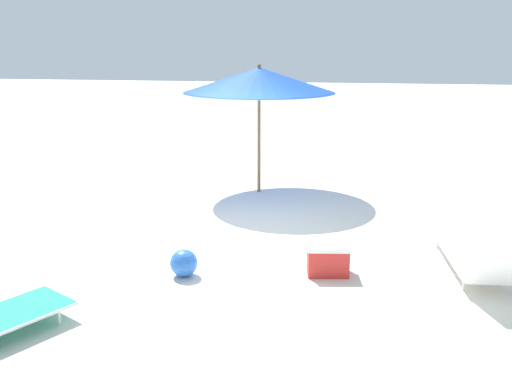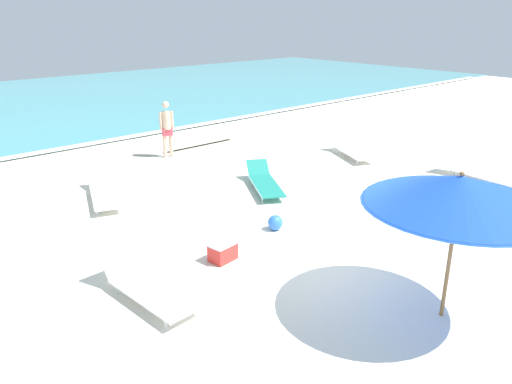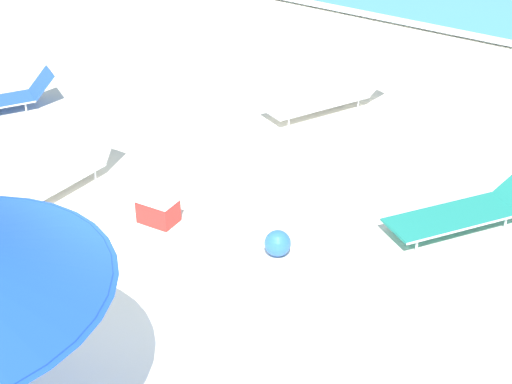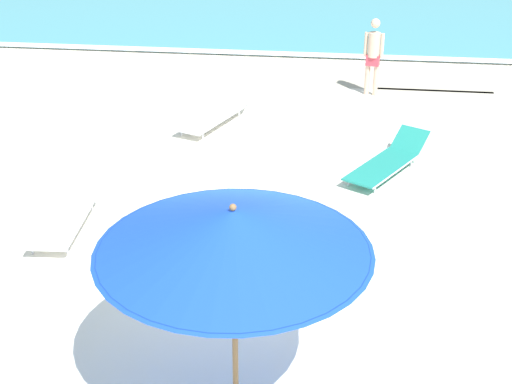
{
  "view_description": "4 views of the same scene",
  "coord_description": "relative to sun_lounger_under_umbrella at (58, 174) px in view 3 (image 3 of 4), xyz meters",
  "views": [
    {
      "loc": [
        -1.45,
        7.51,
        2.71
      ],
      "look_at": [
        -0.42,
        1.16,
        0.98
      ],
      "focal_mm": 40.0,
      "sensor_mm": 36.0,
      "label": 1
    },
    {
      "loc": [
        -6.31,
        -5.48,
        4.37
      ],
      "look_at": [
        -0.18,
        1.44,
        1.0
      ],
      "focal_mm": 35.0,
      "sensor_mm": 36.0,
      "label": 2
    },
    {
      "loc": [
        4.51,
        -4.34,
        5.06
      ],
      "look_at": [
        0.38,
        1.05,
        1.08
      ],
      "focal_mm": 50.0,
      "sensor_mm": 36.0,
      "label": 3
    },
    {
      "loc": [
        1.06,
        -8.26,
        5.32
      ],
      "look_at": [
        -0.03,
        0.4,
        0.99
      ],
      "focal_mm": 50.0,
      "sensor_mm": 36.0,
      "label": 4
    }
  ],
  "objects": [
    {
      "name": "cooler_box",
      "position": [
        1.74,
        0.21,
        -0.03
      ],
      "size": [
        0.54,
        0.42,
        0.37
      ],
      "rotation": [
        0.0,
        0.0,
        0.14
      ],
      "color": "red",
      "rests_on": "ground_plane"
    },
    {
      "name": "sun_lounger_under_umbrella",
      "position": [
        0.0,
        0.0,
        0.0
      ],
      "size": [
        0.75,
        2.08,
        0.63
      ],
      "rotation": [
        0.0,
        0.0,
        0.07
      ],
      "color": "white",
      "rests_on": "ground_plane"
    },
    {
      "name": "sun_lounger_near_water_left",
      "position": [
        4.95,
        2.58,
        -0.01
      ],
      "size": [
        1.61,
        2.2,
        0.51
      ],
      "rotation": [
        0.0,
        0.0,
        -0.52
      ],
      "color": "#1E8475",
      "rests_on": "ground_plane"
    },
    {
      "name": "beach_ball",
      "position": [
        3.41,
        0.56,
        -0.06
      ],
      "size": [
        0.33,
        0.33,
        0.33
      ],
      "color": "blue",
      "rests_on": "ground_plane"
    },
    {
      "name": "ground_plane",
      "position": [
        3.02,
        -0.91,
        -0.3
      ],
      "size": [
        60.0,
        60.0,
        0.16
      ],
      "color": "silver"
    },
    {
      "name": "sun_lounger_near_water_right",
      "position": [
        1.51,
        4.63,
        -0.02
      ],
      "size": [
        1.39,
        2.41,
        0.51
      ],
      "rotation": [
        0.0,
        0.0,
        -0.36
      ],
      "color": "white",
      "rests_on": "ground_plane"
    }
  ]
}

